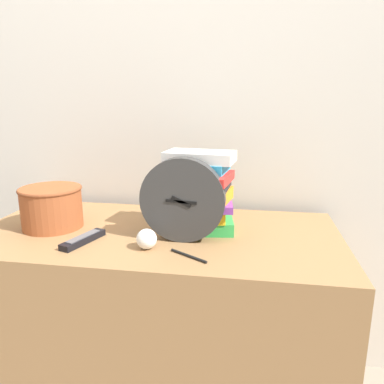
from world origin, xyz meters
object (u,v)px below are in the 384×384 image
Objects in this scene: pen at (189,256)px; crumpled_paper_ball at (147,239)px; basket at (52,206)px; tv_remote at (83,239)px; desk_clock at (182,200)px; book_stack at (201,192)px.

crumpled_paper_ball is at bearing 163.06° from pen.
basket is 3.45× the size of crumpled_paper_ball.
basket reaches higher than tv_remote.
tv_remote is 1.49× the size of pen.
pen is (0.53, -0.18, -0.07)m from basket.
desk_clock is at bearing 12.81° from tv_remote.
desk_clock reaches higher than pen.
book_stack reaches higher than desk_clock.
tv_remote is at bearing -35.89° from basket.
crumpled_paper_ball is (0.22, -0.01, 0.02)m from tv_remote.
tv_remote is at bearing 176.15° from crumpled_paper_ball.
book_stack is 1.56× the size of tv_remote.
tv_remote is 0.36m from pen.
desk_clock is at bearing 108.01° from pen.
book_stack is at bearing 26.54° from tv_remote.
book_stack is at bearing 67.54° from desk_clock.
book_stack is 0.27m from pen.
pen is (0.04, -0.13, -0.13)m from desk_clock.
pen is (-0.00, -0.23, -0.14)m from book_stack.
crumpled_paper_ball is at bearing -3.85° from tv_remote.
crumpled_paper_ball reaches higher than pen.
tv_remote is 2.82× the size of crumpled_paper_ball.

